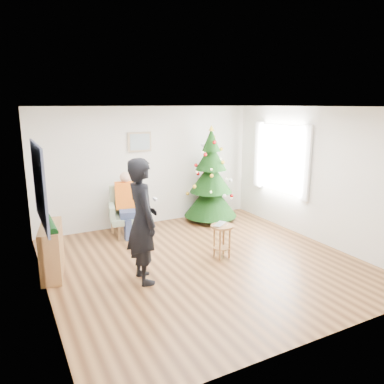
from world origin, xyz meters
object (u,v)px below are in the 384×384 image
stool (222,241)px  armchair (128,217)px  christmas_tree (211,178)px  standing_man (142,221)px  console (52,250)px

stool → armchair: (-1.07, 1.93, 0.06)m
stool → armchair: bearing=119.1°
christmas_tree → standing_man: (-2.45, -2.18, -0.04)m
christmas_tree → console: christmas_tree is taller
armchair → console: armchair is taller
console → christmas_tree: bearing=30.9°
stool → console: console is taller
standing_man → armchair: bearing=-10.2°
stool → console: (-2.73, 0.68, 0.10)m
stool → console: bearing=166.1°
armchair → console: (-1.65, -1.26, 0.03)m
christmas_tree → standing_man: 3.28m
stool → armchair: 2.21m
christmas_tree → standing_man: size_ratio=1.16×
standing_man → console: (-1.20, 0.88, -0.55)m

